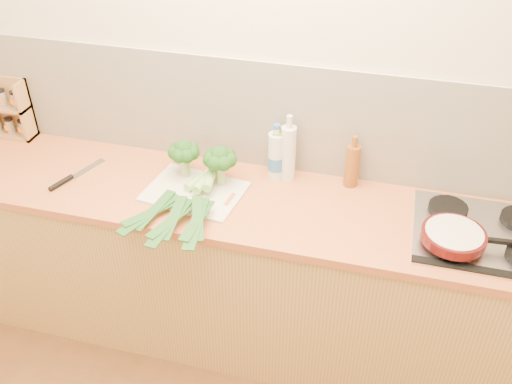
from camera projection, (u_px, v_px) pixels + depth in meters
The scene contains 16 objects.
room_shell at pixel (264, 116), 2.65m from camera, with size 3.50×3.50×3.50m.
counter at pixel (249, 271), 2.84m from camera, with size 3.20×0.62×0.90m.
gas_hob at pixel (485, 234), 2.36m from camera, with size 0.58×0.50×0.04m.
chopping_board at pixel (195, 192), 2.61m from camera, with size 0.43×0.32×0.01m, color silver.
broccoli_left at pixel (184, 152), 2.64m from camera, with size 0.15×0.15×0.19m.
broccoli_right at pixel (220, 159), 2.58m from camera, with size 0.15×0.16×0.20m.
leek_front at pixel (184, 190), 2.57m from camera, with size 0.29×0.61×0.04m.
leek_mid at pixel (195, 192), 2.53m from camera, with size 0.14×0.66×0.04m.
leek_back at pixel (207, 189), 2.52m from camera, with size 0.16×0.67×0.04m.
chefs_knife at pixel (68, 179), 2.69m from camera, with size 0.14×0.32×0.02m.
skillet at pixel (454, 236), 2.28m from camera, with size 0.38×0.26×0.04m.
spice_rack at pixel (7, 110), 2.97m from camera, with size 0.27×0.11×0.32m.
oil_tin at pixel (282, 155), 2.65m from camera, with size 0.08×0.05×0.27m.
glass_bottle at pixel (288, 152), 2.63m from camera, with size 0.07×0.07×0.33m.
amber_bottle at pixel (352, 165), 2.61m from camera, with size 0.06×0.06×0.26m.
water_bottle at pixel (276, 157), 2.66m from camera, with size 0.08×0.08×0.26m.
Camera 1 is at (0.56, -0.79, 2.44)m, focal length 40.00 mm.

